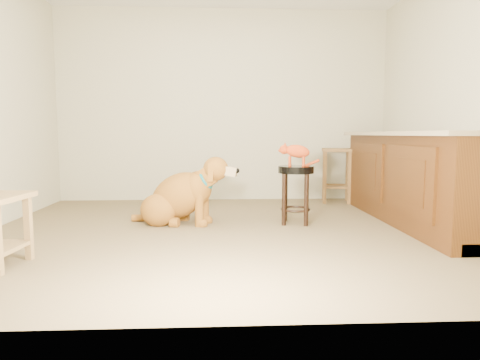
{
  "coord_description": "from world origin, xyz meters",
  "views": [
    {
      "loc": [
        -0.07,
        -3.95,
        0.91
      ],
      "look_at": [
        0.15,
        0.35,
        0.45
      ],
      "focal_mm": 32.0,
      "sensor_mm": 36.0,
      "label": 1
    }
  ],
  "objects": [
    {
      "name": "floor",
      "position": [
        0.0,
        0.0,
        0.0
      ],
      "size": [
        4.5,
        4.0,
        0.01
      ],
      "primitive_type": "cube",
      "color": "brown",
      "rests_on": "ground"
    },
    {
      "name": "padded_stool",
      "position": [
        0.72,
        0.33,
        0.42
      ],
      "size": [
        0.36,
        0.36,
        0.59
      ],
      "rotation": [
        0.0,
        0.0,
        -0.22
      ],
      "color": "black",
      "rests_on": "ground"
    },
    {
      "name": "golden_retriever",
      "position": [
        -0.46,
        0.38,
        0.28
      ],
      "size": [
        1.13,
        0.65,
        0.74
      ],
      "rotation": [
        0.0,
        0.0,
        -0.25
      ],
      "color": "brown",
      "rests_on": "ground"
    },
    {
      "name": "cabinet_run",
      "position": [
        1.94,
        0.3,
        0.44
      ],
      "size": [
        0.7,
        2.56,
        0.94
      ],
      "color": "#43240C",
      "rests_on": "ground"
    },
    {
      "name": "tabby_kitten",
      "position": [
        0.71,
        0.33,
        0.73
      ],
      "size": [
        0.43,
        0.18,
        0.26
      ],
      "rotation": [
        0.0,
        0.0,
        -0.22
      ],
      "color": "#AA3611",
      "rests_on": "padded_stool"
    },
    {
      "name": "wood_stool",
      "position": [
        1.51,
        1.69,
        0.38
      ],
      "size": [
        0.46,
        0.46,
        0.72
      ],
      "rotation": [
        0.0,
        0.0,
        -0.21
      ],
      "color": "brown",
      "rests_on": "ground"
    },
    {
      "name": "room_shell",
      "position": [
        0.0,
        0.0,
        1.68
      ],
      "size": [
        4.54,
        4.04,
        2.62
      ],
      "color": "#B4AF91",
      "rests_on": "ground"
    }
  ]
}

